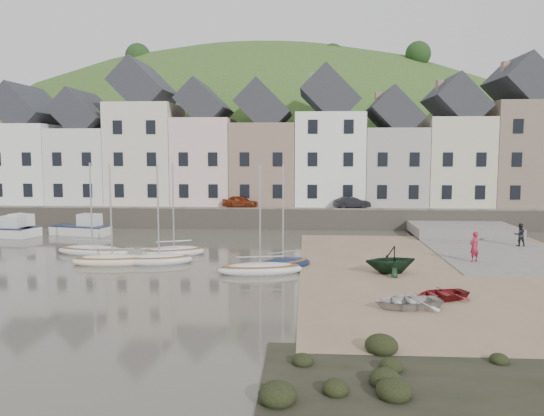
# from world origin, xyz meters

# --- Properties ---
(ground) EXTENTS (160.00, 160.00, 0.00)m
(ground) POSITION_xyz_m (0.00, 0.00, 0.00)
(ground) COLOR #484439
(ground) RESTS_ON ground
(quay_land) EXTENTS (90.00, 30.00, 1.50)m
(quay_land) POSITION_xyz_m (0.00, 32.00, 0.75)
(quay_land) COLOR #325020
(quay_land) RESTS_ON ground
(quay_street) EXTENTS (70.00, 7.00, 0.10)m
(quay_street) POSITION_xyz_m (0.00, 20.50, 1.55)
(quay_street) COLOR slate
(quay_street) RESTS_ON quay_land
(seawall) EXTENTS (70.00, 1.20, 1.80)m
(seawall) POSITION_xyz_m (0.00, 17.00, 0.90)
(seawall) COLOR slate
(seawall) RESTS_ON ground
(beach) EXTENTS (18.00, 26.00, 0.06)m
(beach) POSITION_xyz_m (11.00, 0.00, 0.03)
(beach) COLOR #7E654C
(beach) RESTS_ON ground
(slipway) EXTENTS (8.00, 18.00, 0.12)m
(slipway) POSITION_xyz_m (15.00, 8.00, 0.06)
(slipway) COLOR slate
(slipway) RESTS_ON ground
(hillside) EXTENTS (134.40, 84.00, 84.00)m
(hillside) POSITION_xyz_m (-5.00, 60.00, -17.99)
(hillside) COLOR #325020
(hillside) RESTS_ON ground
(townhouse_terrace) EXTENTS (61.05, 8.00, 13.93)m
(townhouse_terrace) POSITION_xyz_m (1.76, 24.00, 7.32)
(townhouse_terrace) COLOR white
(townhouse_terrace) RESTS_ON quay_land
(sailboat_0) EXTENTS (5.29, 2.28, 6.32)m
(sailboat_0) POSITION_xyz_m (-11.88, 4.13, 0.26)
(sailboat_0) COLOR silver
(sailboat_0) RESTS_ON ground
(sailboat_1) EXTENTS (4.43, 2.93, 6.32)m
(sailboat_1) POSITION_xyz_m (-6.38, 4.16, 0.27)
(sailboat_1) COLOR silver
(sailboat_1) RESTS_ON ground
(sailboat_2) EXTENTS (5.00, 2.13, 6.32)m
(sailboat_2) POSITION_xyz_m (-9.45, 1.11, 0.26)
(sailboat_2) COLOR beige
(sailboat_2) RESTS_ON ground
(sailboat_3) EXTENTS (4.36, 2.50, 6.32)m
(sailboat_3) POSITION_xyz_m (-6.67, 1.54, 0.27)
(sailboat_3) COLOR silver
(sailboat_3) RESTS_ON ground
(sailboat_4) EXTENTS (5.06, 2.39, 6.32)m
(sailboat_4) POSITION_xyz_m (-0.24, -0.77, 0.26)
(sailboat_4) COLOR silver
(sailboat_4) RESTS_ON ground
(sailboat_5) EXTENTS (3.97, 3.46, 6.32)m
(sailboat_5) POSITION_xyz_m (0.99, 0.64, 0.27)
(sailboat_5) COLOR #131D3C
(sailboat_5) RESTS_ON ground
(motorboat_0) EXTENTS (5.42, 3.52, 1.70)m
(motorboat_0) POSITION_xyz_m (-21.71, 12.12, 0.58)
(motorboat_0) COLOR silver
(motorboat_0) RESTS_ON ground
(motorboat_1) EXTENTS (4.67, 2.40, 1.70)m
(motorboat_1) POSITION_xyz_m (-21.71, 11.11, 0.58)
(motorboat_1) COLOR silver
(motorboat_1) RESTS_ON ground
(motorboat_2) EXTENTS (5.16, 2.78, 1.70)m
(motorboat_2) POSITION_xyz_m (-16.06, 12.53, 0.58)
(motorboat_2) COLOR silver
(motorboat_2) RESTS_ON ground
(rowboat_white) EXTENTS (3.35, 2.70, 0.61)m
(rowboat_white) POSITION_xyz_m (6.76, -7.38, 0.37)
(rowboat_white) COLOR beige
(rowboat_white) RESTS_ON beach
(rowboat_green) EXTENTS (3.52, 3.24, 1.55)m
(rowboat_green) POSITION_xyz_m (7.05, -0.57, 0.83)
(rowboat_green) COLOR black
(rowboat_green) RESTS_ON beach
(rowboat_red) EXTENTS (3.12, 2.71, 0.54)m
(rowboat_red) POSITION_xyz_m (8.55, -5.90, 0.33)
(rowboat_red) COLOR maroon
(rowboat_red) RESTS_ON beach
(person_red) EXTENTS (0.81, 0.74, 1.87)m
(person_red) POSITION_xyz_m (12.62, 2.73, 1.05)
(person_red) COLOR maroon
(person_red) RESTS_ON slipway
(person_dark) EXTENTS (0.80, 0.63, 1.62)m
(person_dark) POSITION_xyz_m (17.54, 8.53, 0.93)
(person_dark) COLOR black
(person_dark) RESTS_ON slipway
(car_left) EXTENTS (3.55, 2.13, 1.13)m
(car_left) POSITION_xyz_m (-3.82, 19.50, 2.17)
(car_left) COLOR maroon
(car_left) RESTS_ON quay_street
(car_right) EXTENTS (3.47, 1.81, 1.09)m
(car_right) POSITION_xyz_m (6.57, 19.50, 2.14)
(car_right) COLOR black
(car_right) RESTS_ON quay_street
(shore_rocks) EXTENTS (14.00, 6.08, 0.75)m
(shore_rocks) POSITION_xyz_m (7.16, -15.10, 0.13)
(shore_rocks) COLOR black
(shore_rocks) RESTS_ON ground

